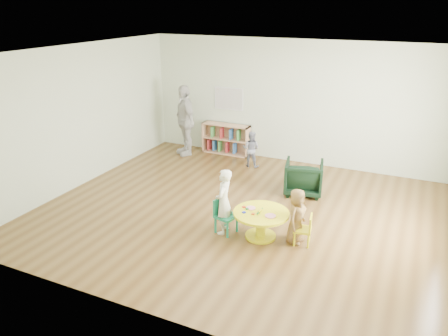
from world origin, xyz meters
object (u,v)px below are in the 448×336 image
at_px(kid_chair_right, 305,229).
at_px(adult_caretaker, 185,120).
at_px(bookshelf, 226,139).
at_px(child_left, 224,202).
at_px(armchair, 304,177).
at_px(activity_table, 261,220).
at_px(child_right, 296,216).
at_px(kid_chair_left, 224,214).
at_px(toddler, 251,149).

relative_size(kid_chair_right, adult_caretaker, 0.29).
height_order(bookshelf, child_left, child_left).
height_order(bookshelf, armchair, bookshelf).
height_order(activity_table, child_right, child_right).
xyz_separation_m(activity_table, child_left, (-0.61, -0.09, 0.24)).
distance_m(activity_table, kid_chair_right, 0.70).
xyz_separation_m(kid_chair_right, armchair, (-0.54, 1.89, 0.07)).
distance_m(activity_table, child_right, 0.57).
bearing_deg(child_left, armchair, 152.82).
relative_size(child_left, child_right, 1.23).
xyz_separation_m(bookshelf, adult_caretaker, (-0.88, -0.47, 0.49)).
bearing_deg(kid_chair_right, activity_table, 87.09).
bearing_deg(child_right, child_left, 104.94).
relative_size(kid_chair_left, child_right, 0.66).
xyz_separation_m(child_left, toddler, (-0.72, 3.03, -0.13)).
distance_m(activity_table, child_left, 0.66).
distance_m(child_left, child_right, 1.17).
xyz_separation_m(activity_table, armchair, (0.16, 1.97, 0.02)).
distance_m(kid_chair_left, toddler, 3.10).
bearing_deg(adult_caretaker, activity_table, -4.52).
bearing_deg(armchair, child_right, 89.25).
bearing_deg(bookshelf, activity_table, -57.81).
bearing_deg(kid_chair_left, activity_table, 111.87).
relative_size(child_right, adult_caretaker, 0.52).
bearing_deg(adult_caretaker, toddler, 35.73).
bearing_deg(activity_table, kid_chair_right, 6.56).
bearing_deg(bookshelf, child_right, -51.20).
distance_m(bookshelf, toddler, 1.09).
relative_size(bookshelf, child_left, 1.10).
relative_size(activity_table, kid_chair_left, 1.52).
bearing_deg(bookshelf, toddler, -33.91).
bearing_deg(armchair, activity_table, 73.05).
bearing_deg(activity_table, child_left, -171.17).
xyz_separation_m(kid_chair_left, child_right, (1.15, 0.17, 0.13)).
xyz_separation_m(bookshelf, child_right, (2.77, -3.45, 0.08)).
xyz_separation_m(activity_table, kid_chair_left, (-0.61, -0.08, 0.01)).
relative_size(kid_chair_right, armchair, 0.68).
xyz_separation_m(child_right, adult_caretaker, (-3.66, 2.98, 0.41)).
xyz_separation_m(activity_table, adult_caretaker, (-3.12, 3.08, 0.55)).
xyz_separation_m(kid_chair_right, toddler, (-2.02, 2.86, 0.15)).
distance_m(kid_chair_left, child_right, 1.17).
height_order(bookshelf, toddler, toddler).
height_order(armchair, child_right, child_right).
bearing_deg(kid_chair_right, armchair, 6.37).
relative_size(kid_chair_right, toddler, 0.60).
xyz_separation_m(activity_table, toddler, (-1.33, 2.94, 0.11)).
distance_m(kid_chair_right, armchair, 1.96).
bearing_deg(bookshelf, adult_caretaker, -151.96).
bearing_deg(kid_chair_left, kid_chair_right, 111.40).
bearing_deg(child_right, armchair, 17.18).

